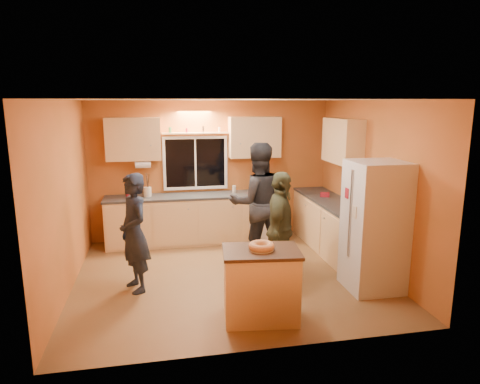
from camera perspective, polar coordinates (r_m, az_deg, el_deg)
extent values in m
plane|color=brown|center=(6.57, -1.43, -11.10)|extent=(4.50, 4.50, 0.00)
cube|color=#CF6F35|center=(8.13, -3.85, 2.91)|extent=(4.50, 0.04, 2.60)
cube|color=#CF6F35|center=(4.28, 3.01, -5.37)|extent=(4.50, 0.04, 2.60)
cube|color=#CF6F35|center=(6.23, -22.37, -0.77)|extent=(0.04, 4.00, 2.60)
cube|color=#CF6F35|center=(6.91, 17.23, 0.79)|extent=(0.04, 4.00, 2.60)
cube|color=white|center=(6.05, -1.56, 12.20)|extent=(4.50, 4.00, 0.02)
cube|color=black|center=(8.06, -5.97, 3.88)|extent=(1.10, 0.02, 0.90)
cube|color=white|center=(8.05, -5.96, 3.86)|extent=(1.20, 0.04, 1.00)
cube|color=#E3B677|center=(7.84, -14.04, 6.85)|extent=(0.95, 0.33, 0.75)
cube|color=#E3B677|center=(8.03, 1.95, 7.32)|extent=(0.95, 0.33, 0.75)
cube|color=#E3B677|center=(7.47, 13.50, 6.64)|extent=(0.33, 1.00, 0.75)
cylinder|color=silver|center=(7.77, -12.81, 3.56)|extent=(0.27, 0.12, 0.12)
cube|color=#E3B677|center=(7.99, -5.99, -3.68)|extent=(3.20, 0.60, 0.86)
cube|color=#282B2D|center=(7.88, -6.06, -0.53)|extent=(3.24, 0.62, 0.04)
cube|color=#E3B677|center=(8.49, 9.68, -2.84)|extent=(0.60, 0.60, 0.86)
cube|color=#282B2D|center=(8.39, 9.79, 0.13)|extent=(0.62, 0.62, 0.04)
cube|color=#E3B677|center=(7.42, 12.95, -5.14)|extent=(0.60, 1.80, 0.86)
cube|color=#282B2D|center=(7.31, 13.11, -1.77)|extent=(0.62, 1.84, 0.04)
cube|color=silver|center=(6.15, 17.53, -4.41)|extent=(0.72, 0.70, 1.80)
cube|color=#E3B677|center=(5.23, 2.81, -12.37)|extent=(0.93, 0.67, 0.84)
cube|color=black|center=(5.07, 2.86, -7.92)|extent=(0.97, 0.72, 0.04)
torus|color=tan|center=(5.04, 2.87, -7.23)|extent=(0.31, 0.31, 0.09)
imported|color=black|center=(6.02, -13.93, -5.33)|extent=(0.59, 0.70, 1.64)
imported|color=black|center=(6.91, 2.35, -1.44)|extent=(0.97, 0.77, 1.95)
imported|color=#343B25|center=(6.01, 5.38, -5.04)|extent=(0.75, 1.04, 1.64)
imported|color=black|center=(8.13, 4.15, 0.40)|extent=(0.45, 0.45, 0.10)
cylinder|color=beige|center=(7.86, -12.23, 0.02)|extent=(0.14, 0.14, 0.17)
imported|color=gray|center=(7.03, 14.64, -1.00)|extent=(0.27, 0.24, 0.29)
cube|color=maroon|center=(7.83, 11.25, -0.35)|extent=(0.19, 0.17, 0.07)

